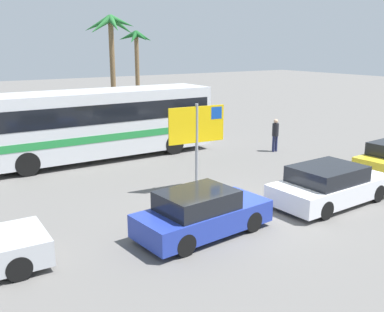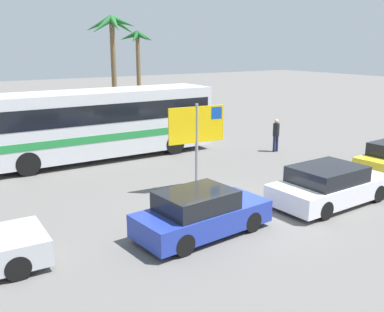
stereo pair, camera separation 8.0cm
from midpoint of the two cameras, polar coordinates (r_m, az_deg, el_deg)
name	(u,v)px [view 1 (the left image)]	position (r m, az deg, el deg)	size (l,w,h in m)	color
ground	(239,214)	(14.12, 5.91, -7.53)	(120.00, 120.00, 0.00)	#605E5B
bus_front_coach	(96,121)	(20.90, -12.40, 4.43)	(11.14, 2.61, 3.17)	silver
ferry_sign	(198,128)	(15.74, 0.62, 3.64)	(2.20, 0.25, 3.20)	gray
car_white	(330,185)	(15.52, 17.28, -3.60)	(4.50, 2.08, 1.32)	silver
car_blue	(202,213)	(12.41, 1.07, -7.43)	(4.06, 2.01, 1.32)	#23389E
pedestrian_by_bus	(275,133)	(22.32, 10.62, 3.00)	(0.32, 0.32, 1.65)	#1E2347
palm_tree_seaside	(137,49)	(34.12, -7.25, 13.56)	(2.61, 2.82, 6.24)	brown
palm_tree_inland	(111,36)	(28.54, -10.49, 15.02)	(3.28, 3.33, 7.00)	brown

